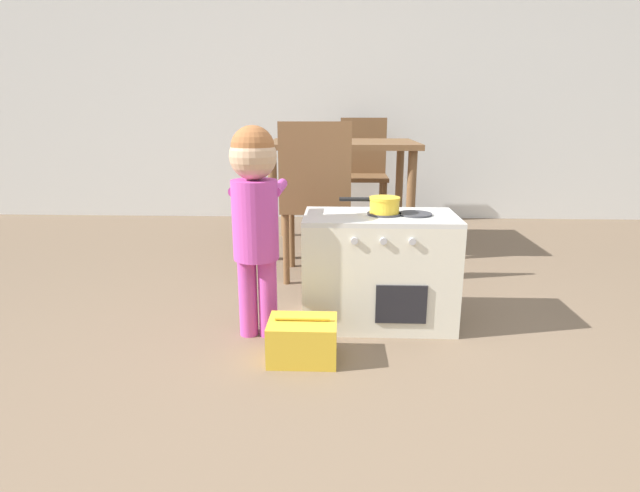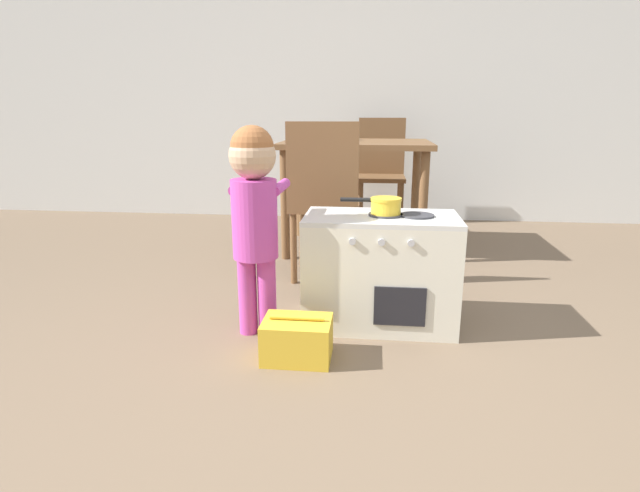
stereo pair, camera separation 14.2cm
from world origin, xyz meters
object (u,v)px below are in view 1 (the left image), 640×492
(toy_basket, at_px, (303,340))
(cup_on_table, at_px, (325,133))
(dining_table, at_px, (342,158))
(child_figure, at_px, (255,204))
(dining_chair_near, at_px, (316,199))
(dining_chair_far, at_px, (363,170))
(toy_pot, at_px, (384,204))
(play_kitchen, at_px, (379,269))

(toy_basket, xyz_separation_m, cup_on_table, (0.03, 1.77, 0.70))
(dining_table, distance_m, cup_on_table, 0.23)
(child_figure, relative_size, cup_on_table, 8.73)
(dining_chair_near, bearing_deg, dining_chair_far, 77.07)
(child_figure, bearing_deg, dining_chair_near, 74.23)
(cup_on_table, bearing_deg, dining_chair_near, -91.81)
(toy_pot, relative_size, child_figure, 0.30)
(play_kitchen, height_order, child_figure, child_figure)
(play_kitchen, distance_m, toy_pot, 0.29)
(toy_pot, bearing_deg, cup_on_table, 101.88)
(dining_table, height_order, dining_chair_far, dining_chair_far)
(dining_table, bearing_deg, toy_basket, -95.09)
(toy_basket, height_order, dining_table, dining_table)
(play_kitchen, distance_m, dining_chair_far, 1.99)
(dining_table, bearing_deg, cup_on_table, 135.66)
(play_kitchen, xyz_separation_m, toy_basket, (-0.31, -0.38, -0.17))
(dining_chair_near, bearing_deg, toy_basket, -90.35)
(play_kitchen, distance_m, dining_chair_near, 0.69)
(dining_chair_far, bearing_deg, dining_chair_near, 77.07)
(toy_basket, relative_size, cup_on_table, 2.59)
(dining_table, bearing_deg, dining_chair_near, -101.46)
(dining_table, xyz_separation_m, cup_on_table, (-0.12, 0.11, 0.16))
(child_figure, xyz_separation_m, dining_table, (0.35, 1.44, 0.06))
(toy_pot, relative_size, cup_on_table, 2.59)
(toy_basket, xyz_separation_m, dining_table, (0.15, 1.65, 0.54))
(play_kitchen, height_order, dining_chair_near, dining_chair_near)
(toy_basket, bearing_deg, toy_pot, 49.20)
(child_figure, xyz_separation_m, dining_chair_far, (0.53, 2.13, -0.10))
(dining_chair_near, relative_size, cup_on_table, 8.74)
(play_kitchen, relative_size, cup_on_table, 6.57)
(dining_chair_near, distance_m, dining_chair_far, 1.43)
(toy_basket, xyz_separation_m, dining_chair_far, (0.33, 2.35, 0.38))
(dining_chair_far, bearing_deg, dining_table, 75.60)
(toy_pot, xyz_separation_m, child_figure, (-0.53, -0.16, 0.03))
(toy_pot, xyz_separation_m, dining_chair_near, (-0.32, 0.58, -0.08))
(child_figure, distance_m, dining_chair_near, 0.78)
(toy_pot, bearing_deg, dining_table, 97.88)
(dining_chair_far, bearing_deg, child_figure, 76.08)
(cup_on_table, bearing_deg, toy_pot, -78.12)
(dining_chair_far, bearing_deg, play_kitchen, 89.61)
(dining_chair_near, bearing_deg, cup_on_table, 88.19)
(toy_pot, xyz_separation_m, cup_on_table, (-0.29, 1.39, 0.24))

